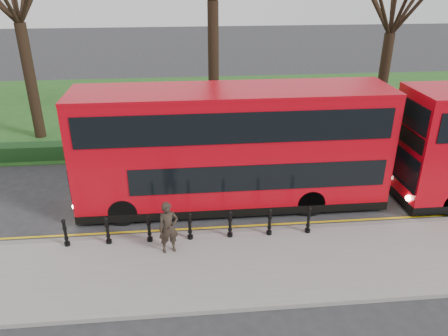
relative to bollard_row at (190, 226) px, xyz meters
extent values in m
plane|color=#28282B|center=(-0.28, 1.35, -0.65)|extent=(120.00, 120.00, 0.00)
cube|color=gray|center=(-0.28, -1.65, -0.58)|extent=(60.00, 4.00, 0.15)
cube|color=slate|center=(-0.28, 0.35, -0.58)|extent=(60.00, 0.25, 0.16)
cube|color=#1C4C19|center=(-0.28, 16.35, -0.62)|extent=(60.00, 18.00, 0.06)
cube|color=black|center=(-0.28, 8.15, -0.25)|extent=(60.00, 0.90, 0.80)
cube|color=yellow|center=(-0.28, 0.65, -0.64)|extent=(60.00, 0.10, 0.01)
cube|color=yellow|center=(-0.28, 0.85, -0.64)|extent=(60.00, 0.10, 0.01)
cylinder|color=black|center=(-8.28, 11.35, 2.51)|extent=(0.60, 0.60, 6.32)
cylinder|color=black|center=(1.72, 11.35, 3.01)|extent=(0.60, 0.60, 7.32)
cylinder|color=black|center=(11.72, 11.35, 2.12)|extent=(0.60, 0.60, 5.53)
cylinder|color=black|center=(-4.27, 0.00, 0.00)|extent=(0.15, 0.15, 1.00)
cylinder|color=black|center=(-2.84, 0.00, 0.00)|extent=(0.15, 0.15, 1.00)
cylinder|color=black|center=(-1.42, 0.00, 0.00)|extent=(0.15, 0.15, 1.00)
cylinder|color=black|center=(0.00, 0.00, 0.00)|extent=(0.15, 0.15, 1.00)
cylinder|color=black|center=(1.42, 0.00, 0.00)|extent=(0.15, 0.15, 1.00)
cylinder|color=black|center=(2.84, 0.00, 0.00)|extent=(0.15, 0.15, 1.00)
cylinder|color=black|center=(4.27, 0.00, 0.00)|extent=(0.15, 0.15, 1.00)
cube|color=#BA0612|center=(1.79, 2.66, 1.96)|extent=(12.07, 2.74, 4.44)
cube|color=black|center=(1.79, 2.66, -0.32)|extent=(12.09, 2.76, 0.33)
cube|color=black|center=(2.67, 1.28, 1.16)|extent=(9.66, 0.04, 1.04)
cube|color=black|center=(1.79, 1.28, 3.14)|extent=(11.41, 0.04, 1.15)
cube|color=black|center=(-4.26, 2.66, 2.31)|extent=(0.06, 2.41, 0.60)
cylinder|color=black|center=(-2.49, 1.45, -0.10)|extent=(1.10, 0.33, 1.10)
cylinder|color=black|center=(-2.49, 3.86, -0.10)|extent=(1.10, 0.33, 1.10)
cylinder|color=black|center=(4.76, 1.45, -0.10)|extent=(1.10, 0.33, 1.10)
cylinder|color=black|center=(4.76, 3.86, -0.10)|extent=(1.10, 0.33, 1.10)
cube|color=black|center=(8.61, 2.06, 2.26)|extent=(0.06, 2.37, 0.59)
cylinder|color=black|center=(10.36, 3.24, -0.11)|extent=(1.08, 0.32, 1.08)
imported|color=#2D241C|center=(-0.72, -0.67, 0.42)|extent=(0.76, 0.59, 1.84)
camera|label=1|loc=(-0.07, -13.10, 8.32)|focal=35.00mm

